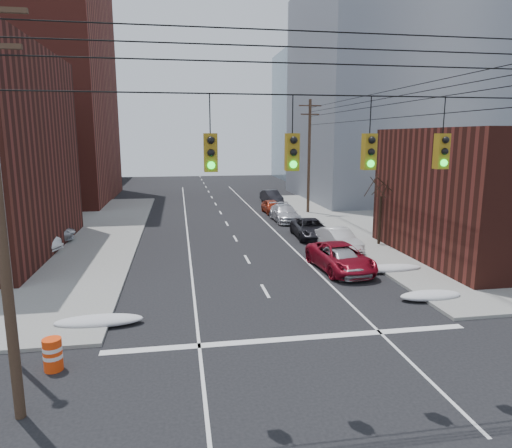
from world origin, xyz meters
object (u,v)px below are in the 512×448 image
object	(u,v)px
red_pickup	(340,257)
lot_car_a	(22,241)
parked_car_e	(272,207)
parked_car_a	(342,260)
parked_car_d	(285,213)
construction_barrel	(53,354)
parked_car_f	(271,197)
lot_car_b	(33,232)
lot_car_d	(1,218)
parked_car_b	(338,239)
parked_car_c	(311,229)

from	to	relation	value
red_pickup	lot_car_a	xyz separation A→B (m)	(-18.96, 6.70, 0.17)
parked_car_e	lot_car_a	xyz separation A→B (m)	(-19.09, -13.31, 0.27)
red_pickup	parked_car_a	size ratio (longest dim) A/B	1.27
parked_car_d	construction_barrel	xyz separation A→B (m)	(-13.52, -24.72, -0.19)
parked_car_f	lot_car_b	distance (m)	27.05
parked_car_a	parked_car_f	size ratio (longest dim) A/B	0.98
parked_car_e	lot_car_d	distance (m)	23.96
parked_car_b	red_pickup	bearing A→B (deg)	-116.06
parked_car_d	parked_car_b	bearing A→B (deg)	-84.27
construction_barrel	parked_car_b	bearing A→B (deg)	43.19
parked_car_c	parked_car_f	size ratio (longest dim) A/B	1.15
parked_car_c	construction_barrel	bearing A→B (deg)	-125.53
parked_car_a	parked_car_b	xyz separation A→B (m)	(1.60, 5.06, -0.01)
construction_barrel	parked_car_c	bearing A→B (deg)	51.91
red_pickup	parked_car_a	xyz separation A→B (m)	(-0.09, -0.51, -0.03)
parked_car_a	parked_car_f	distance (m)	27.61
parked_car_c	parked_car_e	world-z (taller)	parked_car_c
parked_car_c	parked_car_e	size ratio (longest dim) A/B	1.30
parked_car_d	parked_car_e	world-z (taller)	parked_car_d
parked_car_f	lot_car_d	size ratio (longest dim) A/B	1.04
parked_car_d	lot_car_b	size ratio (longest dim) A/B	0.91
red_pickup	construction_barrel	world-z (taller)	red_pickup
parked_car_b	parked_car_e	world-z (taller)	parked_car_b
parked_car_e	lot_car_d	bearing A→B (deg)	-173.23
parked_car_e	parked_car_f	xyz separation A→B (m)	(1.39, 7.04, 0.06)
parked_car_a	parked_car_c	world-z (taller)	parked_car_a
lot_car_b	parked_car_f	bearing A→B (deg)	-58.58
parked_car_e	lot_car_a	bearing A→B (deg)	-147.49
parked_car_c	parked_car_a	bearing A→B (deg)	-92.73
parked_car_a	parked_car_b	world-z (taller)	parked_car_a
lot_car_d	parked_car_c	bearing A→B (deg)	-108.49
parked_car_c	parked_car_d	world-z (taller)	parked_car_d
parked_car_f	construction_barrel	xyz separation A→B (m)	(-14.67, -36.28, -0.17)
parked_car_f	lot_car_a	distance (m)	28.87
parked_car_b	construction_barrel	distance (m)	20.13
parked_car_b	parked_car_e	xyz separation A→B (m)	(-1.39, 15.46, -0.06)
parked_car_d	parked_car_c	bearing A→B (deg)	-87.13
lot_car_b	lot_car_d	size ratio (longest dim) A/B	1.33
parked_car_f	lot_car_d	world-z (taller)	lot_car_d
parked_car_d	red_pickup	bearing A→B (deg)	-91.62
parked_car_b	parked_car_c	distance (m)	4.04
parked_car_d	construction_barrel	distance (m)	28.18
red_pickup	construction_barrel	xyz separation A→B (m)	(-13.16, -9.23, -0.21)
lot_car_d	construction_barrel	xyz separation A→B (m)	(10.37, -25.43, -0.31)
parked_car_e	parked_car_a	bearing A→B (deg)	-92.97
red_pickup	parked_car_f	xyz separation A→B (m)	(1.51, 27.05, -0.04)
parked_car_d	lot_car_d	bearing A→B (deg)	178.03
parked_car_f	lot_car_a	size ratio (longest dim) A/B	0.93
lot_car_d	construction_barrel	bearing A→B (deg)	-158.74
parked_car_c	construction_barrel	size ratio (longest dim) A/B	4.70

